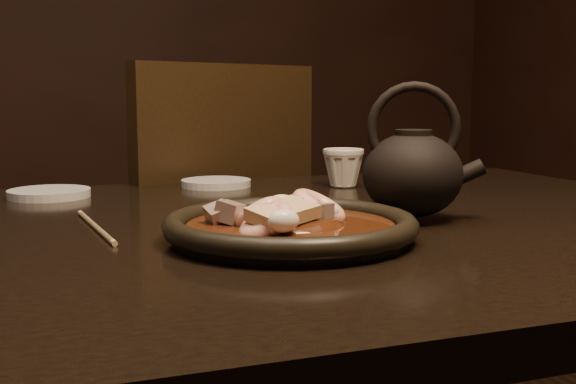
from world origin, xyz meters
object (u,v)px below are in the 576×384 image
object	(u,v)px
table	(168,291)
plate	(290,228)
chair	(190,275)
teapot	(413,170)
tea_cup	(343,166)

from	to	relation	value
table	plate	bearing A→B (deg)	-44.04
chair	teapot	world-z (taller)	chair
table	teapot	bearing A→B (deg)	-8.89
plate	tea_cup	xyz separation A→B (m)	(0.24, 0.39, 0.02)
table	tea_cup	xyz separation A→B (m)	(0.36, 0.28, 0.11)
table	chair	xyz separation A→B (m)	(0.17, 0.62, -0.15)
tea_cup	teapot	bearing A→B (deg)	-99.23
teapot	tea_cup	bearing A→B (deg)	103.48
plate	tea_cup	distance (m)	0.46
tea_cup	plate	bearing A→B (deg)	-122.10
table	plate	distance (m)	0.19
table	teapot	distance (m)	0.34
chair	tea_cup	size ratio (longest dim) A/B	13.56
tea_cup	teapot	distance (m)	0.33
tea_cup	teapot	world-z (taller)	teapot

